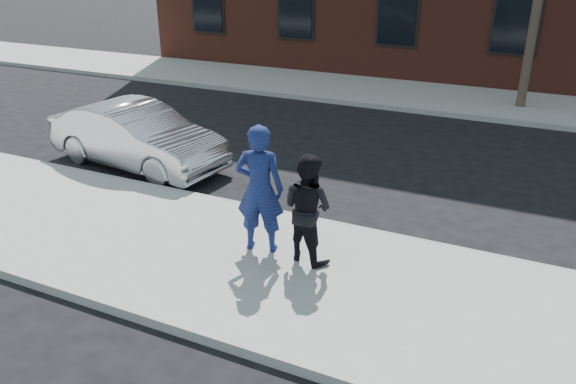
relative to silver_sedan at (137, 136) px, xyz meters
The scene contains 8 objects.
ground 3.86m from the silver_sedan, 42.84° to the right, with size 100.00×100.00×0.00m, color black.
near_sidewalk 4.02m from the silver_sedan, 45.49° to the right, with size 50.00×3.50×0.15m, color gray.
near_curb 3.03m from the silver_sedan, 20.34° to the right, with size 50.00×0.10×0.15m, color #999691.
far_sidewalk 9.13m from the silver_sedan, 72.20° to the left, with size 50.00×3.50×0.15m, color gray.
far_curb 7.44m from the silver_sedan, 67.94° to the left, with size 50.00×0.10×0.15m, color #999691.
silver_sedan is the anchor object (origin of this frame).
man_hoodie 4.92m from the silver_sedan, 28.89° to the right, with size 0.83×0.64×2.02m.
man_peacoat 5.57m from the silver_sedan, 24.73° to the right, with size 0.96×0.84×1.67m.
Camera 1 is at (5.17, -6.59, 4.52)m, focal length 35.00 mm.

